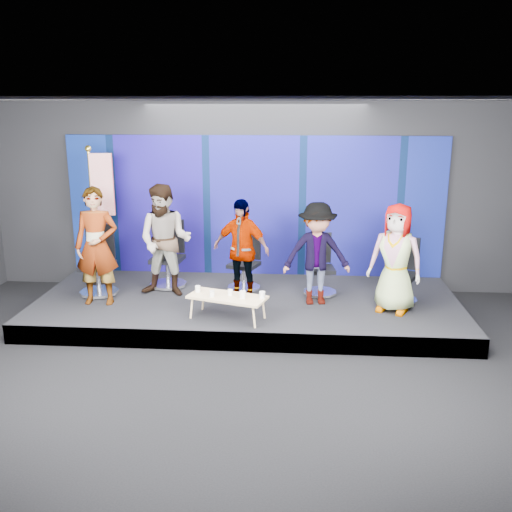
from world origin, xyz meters
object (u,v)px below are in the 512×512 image
at_px(mug_d, 243,295).
at_px(mug_e, 262,295).
at_px(panelist_e, 396,258).
at_px(chair_e, 401,281).
at_px(mug_a, 198,289).
at_px(chair_b, 169,265).
at_px(panelist_d, 317,254).
at_px(mug_b, 212,294).
at_px(coffee_table, 227,298).
at_px(chair_d, 320,274).
at_px(chair_c, 245,270).
at_px(chair_a, 99,272).
at_px(panelist_a, 97,246).
at_px(panelist_c, 241,249).
at_px(flag_stand, 100,212).
at_px(panelist_b, 165,241).
at_px(mug_c, 230,292).

bearing_deg(mug_d, mug_e, 3.49).
distance_m(panelist_e, mug_d, 2.43).
distance_m(chair_e, mug_a, 3.33).
distance_m(chair_b, chair_e, 4.02).
relative_size(chair_b, panelist_d, 0.70).
bearing_deg(mug_b, chair_e, 19.28).
bearing_deg(coffee_table, chair_d, 42.22).
relative_size(chair_c, chair_e, 0.99).
bearing_deg(mug_a, mug_d, -18.27).
height_order(chair_a, chair_b, chair_a).
height_order(chair_d, panelist_e, panelist_e).
bearing_deg(panelist_a, coffee_table, -16.90).
relative_size(panelist_c, mug_e, 16.35).
distance_m(mug_d, flag_stand, 3.29).
height_order(panelist_b, mug_e, panelist_b).
distance_m(chair_b, panelist_d, 2.73).
bearing_deg(panelist_b, panelist_e, -2.00).
bearing_deg(mug_d, chair_a, 156.90).
xyz_separation_m(panelist_d, chair_e, (1.40, 0.20, -0.49)).
bearing_deg(mug_c, mug_d, -30.63).
distance_m(panelist_c, panelist_e, 2.47).
bearing_deg(mug_b, chair_b, 122.84).
xyz_separation_m(chair_d, coffee_table, (-1.43, -1.30, -0.01)).
bearing_deg(panelist_e, panelist_b, -161.95).
bearing_deg(coffee_table, panelist_a, 165.94).
relative_size(chair_c, chair_d, 1.01).
xyz_separation_m(chair_c, mug_e, (0.40, -1.51, 0.07)).
distance_m(chair_b, mug_a, 1.57).
xyz_separation_m(chair_d, mug_b, (-1.65, -1.34, 0.07)).
bearing_deg(panelist_d, mug_c, -156.85).
bearing_deg(panelist_c, chair_d, 34.06).
relative_size(chair_a, coffee_table, 0.93).
bearing_deg(mug_c, panelist_b, 140.52).
height_order(panelist_b, coffee_table, panelist_b).
bearing_deg(panelist_d, chair_c, 144.92).
distance_m(chair_e, mug_b, 3.15).
bearing_deg(coffee_table, flag_stand, 147.03).
bearing_deg(mug_a, flag_stand, 144.09).
relative_size(chair_a, mug_a, 12.24).
height_order(chair_c, chair_e, chair_e).
height_order(chair_a, mug_c, chair_a).
height_order(chair_b, mug_e, chair_b).
relative_size(chair_d, mug_d, 9.46).
relative_size(panelist_e, coffee_table, 1.35).
bearing_deg(chair_d, mug_b, -147.96).
xyz_separation_m(panelist_b, flag_stand, (-1.29, 0.56, 0.36)).
xyz_separation_m(panelist_c, mug_c, (-0.08, -0.91, -0.44)).
distance_m(chair_b, chair_d, 2.68).
relative_size(mug_a, mug_e, 0.93).
bearing_deg(panelist_b, mug_e, -27.16).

